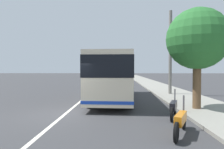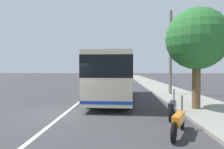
# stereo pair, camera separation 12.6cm
# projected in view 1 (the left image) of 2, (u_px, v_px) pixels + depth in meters

# --- Properties ---
(ground_plane) EXTENTS (220.00, 220.00, 0.00)m
(ground_plane) POSITION_uv_depth(u_px,v_px,m) (64.00, 115.00, 9.73)
(ground_plane) COLOR #38383A
(sidewalk_curb) EXTENTS (110.00, 3.60, 0.14)m
(sidewalk_curb) POSITION_uv_depth(u_px,v_px,m) (169.00, 91.00, 19.47)
(sidewalk_curb) COLOR gray
(sidewalk_curb) RESTS_ON ground
(lane_divider_line) EXTENTS (110.00, 0.16, 0.01)m
(lane_divider_line) POSITION_uv_depth(u_px,v_px,m) (92.00, 92.00, 19.72)
(lane_divider_line) COLOR silver
(lane_divider_line) RESTS_ON ground
(coach_bus) EXTENTS (10.51, 3.01, 3.19)m
(coach_bus) POSITION_uv_depth(u_px,v_px,m) (114.00, 74.00, 14.75)
(coach_bus) COLOR beige
(coach_bus) RESTS_ON ground
(motorcycle_angled) EXTENTS (2.03, 1.03, 1.26)m
(motorcycle_angled) POSITION_uv_depth(u_px,v_px,m) (181.00, 121.00, 6.72)
(motorcycle_angled) COLOR black
(motorcycle_angled) RESTS_ON ground
(motorcycle_far_end) EXTENTS (2.10, 0.84, 1.26)m
(motorcycle_far_end) POSITION_uv_depth(u_px,v_px,m) (174.00, 107.00, 9.19)
(motorcycle_far_end) COLOR black
(motorcycle_far_end) RESTS_ON ground
(car_oncoming) EXTENTS (4.33, 1.84, 1.40)m
(car_oncoming) POSITION_uv_depth(u_px,v_px,m) (118.00, 75.00, 51.45)
(car_oncoming) COLOR navy
(car_oncoming) RESTS_ON ground
(car_far_distant) EXTENTS (4.07, 1.83, 1.48)m
(car_far_distant) POSITION_uv_depth(u_px,v_px,m) (95.00, 76.00, 45.85)
(car_far_distant) COLOR silver
(car_far_distant) RESTS_ON ground
(car_ahead_same_lane) EXTENTS (4.14, 2.01, 1.54)m
(car_ahead_same_lane) POSITION_uv_depth(u_px,v_px,m) (119.00, 78.00, 35.80)
(car_ahead_same_lane) COLOR gray
(car_ahead_same_lane) RESTS_ON ground
(roadside_tree_near_camera) EXTENTS (3.23, 3.23, 5.44)m
(roadside_tree_near_camera) POSITION_uv_depth(u_px,v_px,m) (197.00, 39.00, 10.56)
(roadside_tree_near_camera) COLOR brown
(roadside_tree_near_camera) RESTS_ON ground
(utility_pole) EXTENTS (0.27, 0.27, 7.20)m
(utility_pole) POSITION_uv_depth(u_px,v_px,m) (170.00, 53.00, 17.03)
(utility_pole) COLOR slate
(utility_pole) RESTS_ON ground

